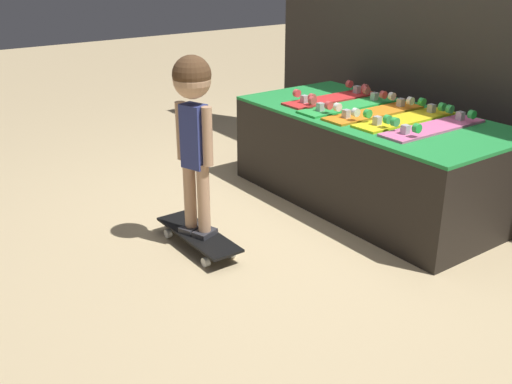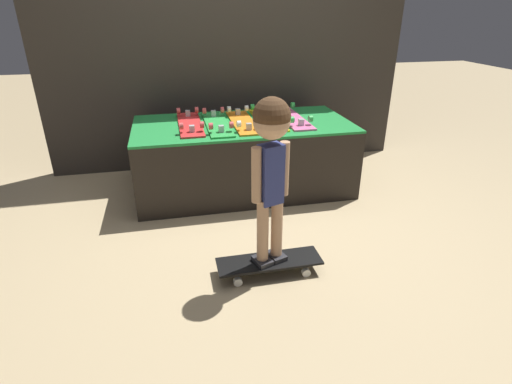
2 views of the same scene
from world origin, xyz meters
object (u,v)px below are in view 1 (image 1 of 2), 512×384
(skateboard_orange_on_rack, at_px, (374,111))
(skateboard_yellow_on_rack, at_px, (405,118))
(skateboard_pink_on_rack, at_px, (433,126))
(skateboard_green_on_rack, at_px, (348,105))
(skateboard_red_on_rack, at_px, (331,97))
(skateboard_on_floor, at_px, (198,236))
(child, at_px, (193,113))

(skateboard_orange_on_rack, relative_size, skateboard_yellow_on_rack, 1.00)
(skateboard_yellow_on_rack, xyz_separation_m, skateboard_pink_on_rack, (0.22, -0.01, 0.00))
(skateboard_green_on_rack, relative_size, skateboard_yellow_on_rack, 1.00)
(skateboard_red_on_rack, xyz_separation_m, skateboard_yellow_on_rack, (0.66, 0.00, 0.00))
(skateboard_green_on_rack, bearing_deg, skateboard_yellow_on_rack, 6.99)
(skateboard_green_on_rack, distance_m, skateboard_on_floor, 1.37)
(skateboard_pink_on_rack, bearing_deg, skateboard_yellow_on_rack, 178.32)
(skateboard_green_on_rack, xyz_separation_m, skateboard_pink_on_rack, (0.66, 0.05, 0.00))
(skateboard_red_on_rack, distance_m, child, 1.36)
(skateboard_red_on_rack, height_order, skateboard_yellow_on_rack, same)
(skateboard_red_on_rack, height_order, child, child)
(skateboard_green_on_rack, xyz_separation_m, skateboard_yellow_on_rack, (0.44, 0.05, 0.00))
(skateboard_pink_on_rack, bearing_deg, child, -111.99)
(skateboard_orange_on_rack, distance_m, skateboard_on_floor, 1.38)
(child, bearing_deg, skateboard_red_on_rack, 86.71)
(skateboard_red_on_rack, xyz_separation_m, child, (0.35, -1.30, 0.17))
(skateboard_green_on_rack, relative_size, skateboard_pink_on_rack, 1.00)
(skateboard_on_floor, height_order, child, child)
(skateboard_pink_on_rack, bearing_deg, skateboard_green_on_rack, -175.89)
(skateboard_red_on_rack, distance_m, skateboard_on_floor, 1.46)
(skateboard_orange_on_rack, xyz_separation_m, child, (-0.09, -1.27, 0.17))
(skateboard_pink_on_rack, bearing_deg, skateboard_on_floor, -111.99)
(child, bearing_deg, skateboard_pink_on_rack, 49.53)
(child, bearing_deg, skateboard_yellow_on_rack, 58.37)
(skateboard_red_on_rack, bearing_deg, skateboard_yellow_on_rack, 0.15)
(skateboard_green_on_rack, height_order, child, child)
(skateboard_on_floor, xyz_separation_m, child, (0.00, 0.00, 0.71))
(skateboard_red_on_rack, bearing_deg, skateboard_green_on_rack, -13.36)
(skateboard_green_on_rack, bearing_deg, child, -83.87)
(skateboard_yellow_on_rack, bearing_deg, skateboard_pink_on_rack, -1.68)
(skateboard_on_floor, bearing_deg, skateboard_green_on_rack, 96.13)
(skateboard_orange_on_rack, bearing_deg, skateboard_on_floor, -93.85)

